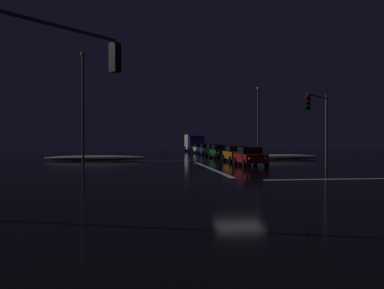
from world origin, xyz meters
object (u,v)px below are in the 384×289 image
at_px(sedan_green, 220,152).
at_px(sedan_black, 214,150).
at_px(sedan_red, 250,156).
at_px(traffic_signal_ne, 318,116).
at_px(sedan_blue, 207,149).
at_px(streetlamp_left_near, 83,100).
at_px(streetlamp_right_far, 258,116).
at_px(traffic_signal_sw, 49,73).
at_px(box_truck, 194,142).
at_px(sedan_orange, 236,154).
at_px(sedan_white, 200,148).

distance_m(sedan_green, sedan_black, 5.54).
distance_m(sedan_red, traffic_signal_ne, 6.30).
bearing_deg(sedan_blue, streetlamp_left_near, -124.98).
relative_size(traffic_signal_ne, streetlamp_right_far, 0.63).
xyz_separation_m(sedan_red, traffic_signal_ne, (4.50, -3.05, 3.18)).
height_order(sedan_red, traffic_signal_sw, traffic_signal_sw).
xyz_separation_m(sedan_green, traffic_signal_sw, (-11.79, -32.28, 3.44)).
height_order(box_truck, streetlamp_left_near, streetlamp_left_near).
bearing_deg(traffic_signal_sw, streetlamp_left_near, 95.44).
height_order(sedan_blue, box_truck, box_truck).
bearing_deg(sedan_orange, streetlamp_right_far, 64.89).
height_order(sedan_green, sedan_black, same).
bearing_deg(sedan_green, box_truck, 89.65).
bearing_deg(traffic_signal_ne, streetlamp_right_far, 85.04).
bearing_deg(box_truck, sedan_white, -89.15).
bearing_deg(streetlamp_left_near, streetlamp_right_far, 38.17).
relative_size(sedan_black, streetlamp_right_far, 0.47).
height_order(sedan_red, sedan_white, same).
height_order(sedan_red, sedan_blue, same).
height_order(sedan_orange, streetlamp_left_near, streetlamp_left_near).
distance_m(sedan_orange, sedan_green, 6.71).
xyz_separation_m(sedan_black, sedan_blue, (-0.07, 5.21, 0.00)).
height_order(sedan_black, sedan_white, same).
relative_size(sedan_orange, box_truck, 0.52).
xyz_separation_m(traffic_signal_sw, streetlamp_right_far, (18.19, 38.69, 1.04)).
xyz_separation_m(sedan_red, sedan_black, (0.39, 18.52, 0.00)).
distance_m(sedan_black, sedan_blue, 5.21).
distance_m(sedan_red, sedan_black, 18.52).
bearing_deg(streetlamp_left_near, sedan_blue, 55.02).
xyz_separation_m(sedan_white, traffic_signal_sw, (-12.04, -49.60, 3.44)).
height_order(sedan_black, streetlamp_right_far, streetlamp_right_far).
bearing_deg(sedan_red, sedan_white, 89.44).
height_order(sedan_green, box_truck, box_truck).
distance_m(sedan_orange, sedan_blue, 17.44).
distance_m(box_truck, streetlamp_left_near, 37.17).
height_order(sedan_black, traffic_signal_ne, traffic_signal_ne).
bearing_deg(box_truck, streetlamp_right_far, -70.99).
bearing_deg(sedan_white, box_truck, 90.85).
height_order(traffic_signal_ne, streetlamp_left_near, streetlamp_left_near).
bearing_deg(traffic_signal_sw, streetlamp_right_far, 64.82).
xyz_separation_m(sedan_black, traffic_signal_sw, (-12.13, -37.81, 3.44)).
bearing_deg(streetlamp_right_far, sedan_green, -134.99).
xyz_separation_m(sedan_black, traffic_signal_ne, (4.11, -21.57, 3.18)).
distance_m(sedan_black, traffic_signal_sw, 39.86).
height_order(sedan_orange, sedan_white, same).
xyz_separation_m(sedan_white, traffic_signal_ne, (4.20, -33.35, 3.18)).
distance_m(sedan_blue, sedan_white, 6.58).
height_order(sedan_green, sedan_white, same).
xyz_separation_m(sedan_blue, traffic_signal_ne, (4.19, -26.77, 3.18)).
bearing_deg(box_truck, streetlamp_left_near, -112.41).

